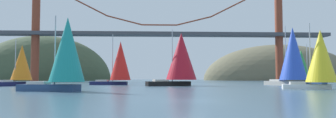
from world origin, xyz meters
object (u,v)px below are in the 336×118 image
Objects in this scene: sailboat_teal_sail at (65,53)px; sailboat_blue_spinnaker at (292,55)px; sailboat_yellow_sail at (320,58)px; sailboat_orange_sail at (21,64)px; sailboat_red_spinnaker at (120,62)px; sailboat_crimson_sail at (180,58)px; sailboat_green_sail at (302,66)px.

sailboat_blue_spinnaker reaches higher than sailboat_teal_sail.
sailboat_yellow_sail reaches higher than sailboat_orange_sail.
sailboat_orange_sail is at bearing 158.52° from sailboat_yellow_sail.
sailboat_blue_spinnaker is at bearing 32.33° from sailboat_teal_sail.
sailboat_red_spinnaker is at bearing 20.80° from sailboat_orange_sail.
sailboat_yellow_sail is 18.42m from sailboat_blue_spinnaker.
sailboat_blue_spinnaker is at bearing 77.05° from sailboat_yellow_sail.
sailboat_yellow_sail is 50.11m from sailboat_orange_sail.
sailboat_yellow_sail is at bearing -102.95° from sailboat_blue_spinnaker.
sailboat_teal_sail is (-15.09, -22.54, -0.82)m from sailboat_crimson_sail.
sailboat_red_spinnaker reaches higher than sailboat_teal_sail.
sailboat_red_spinnaker is 1.22× the size of sailboat_orange_sail.
sailboat_crimson_sail is 27.13m from sailboat_teal_sail.
sailboat_crimson_sail is at bearing 134.95° from sailboat_yellow_sail.
sailboat_red_spinnaker is at bearing 139.57° from sailboat_yellow_sail.
sailboat_green_sail is 57.92m from sailboat_orange_sail.
sailboat_green_sail is 29.58m from sailboat_yellow_sail.
sailboat_crimson_sail is at bearing -159.68° from sailboat_green_sail.
sailboat_green_sail is at bearing 69.11° from sailboat_yellow_sail.
sailboat_blue_spinnaker is at bearing -123.41° from sailboat_green_sail.
sailboat_orange_sail is (-50.74, 0.46, -1.82)m from sailboat_blue_spinnaker.
sailboat_yellow_sail reaches higher than sailboat_teal_sail.
sailboat_teal_sail is 43.22m from sailboat_blue_spinnaker.
sailboat_teal_sail is at bearing -147.67° from sailboat_blue_spinnaker.
sailboat_green_sail reaches higher than sailboat_orange_sail.
sailboat_crimson_sail reaches higher than sailboat_teal_sail.
sailboat_yellow_sail is at bearing -45.05° from sailboat_crimson_sail.
sailboat_yellow_sail is (29.27, -24.94, -0.44)m from sailboat_red_spinnaker.
sailboat_green_sail is 0.85× the size of sailboat_crimson_sail.
sailboat_crimson_sail is 1.19× the size of sailboat_teal_sail.
sailboat_orange_sail is (-57.17, -9.30, -0.03)m from sailboat_green_sail.
sailboat_crimson_sail is 21.43m from sailboat_blue_spinnaker.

